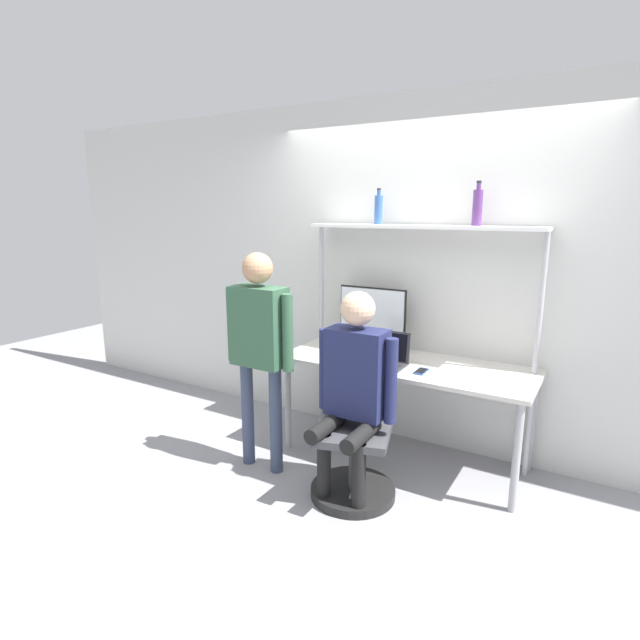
# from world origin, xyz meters

# --- Properties ---
(ground_plane) EXTENTS (12.00, 12.00, 0.00)m
(ground_plane) POSITION_xyz_m (0.00, 0.00, 0.00)
(ground_plane) COLOR gray
(wall_back) EXTENTS (8.00, 0.06, 2.70)m
(wall_back) POSITION_xyz_m (0.00, 0.75, 1.35)
(wall_back) COLOR silver
(wall_back) RESTS_ON ground_plane
(desk) EXTENTS (1.82, 0.70, 0.76)m
(desk) POSITION_xyz_m (0.00, 0.37, 0.69)
(desk) COLOR beige
(desk) RESTS_ON ground_plane
(shelf_unit) EXTENTS (1.73, 0.26, 1.74)m
(shelf_unit) POSITION_xyz_m (0.00, 0.58, 1.49)
(shelf_unit) COLOR white
(shelf_unit) RESTS_ON ground_plane
(monitor) EXTENTS (0.56, 0.20, 0.50)m
(monitor) POSITION_xyz_m (-0.38, 0.58, 1.05)
(monitor) COLOR black
(monitor) RESTS_ON desk
(laptop) EXTENTS (0.35, 0.23, 0.23)m
(laptop) POSITION_xyz_m (-0.13, 0.27, 0.83)
(laptop) COLOR #333338
(laptop) RESTS_ON desk
(cell_phone) EXTENTS (0.07, 0.15, 0.01)m
(cell_phone) POSITION_xyz_m (0.17, 0.22, 0.77)
(cell_phone) COLOR #264C8C
(cell_phone) RESTS_ON desk
(office_chair) EXTENTS (0.57, 0.57, 0.92)m
(office_chair) POSITION_xyz_m (-0.10, -0.24, 0.28)
(office_chair) COLOR black
(office_chair) RESTS_ON ground_plane
(person_seated) EXTENTS (0.54, 0.47, 1.37)m
(person_seated) POSITION_xyz_m (-0.09, -0.28, 0.81)
(person_seated) COLOR black
(person_seated) RESTS_ON ground_plane
(person_standing) EXTENTS (0.56, 0.21, 1.57)m
(person_standing) POSITION_xyz_m (-0.84, -0.28, 1.00)
(person_standing) COLOR #38425B
(person_standing) RESTS_ON ground_plane
(bottle_blue) EXTENTS (0.06, 0.06, 0.26)m
(bottle_blue) POSITION_xyz_m (-0.34, 0.58, 1.86)
(bottle_blue) COLOR #335999
(bottle_blue) RESTS_ON shelf_unit
(bottle_purple) EXTENTS (0.07, 0.07, 0.30)m
(bottle_purple) POSITION_xyz_m (0.39, 0.58, 1.87)
(bottle_purple) COLOR #593372
(bottle_purple) RESTS_ON shelf_unit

